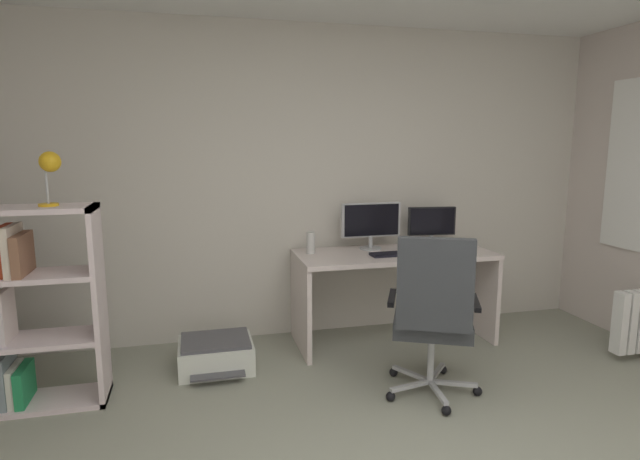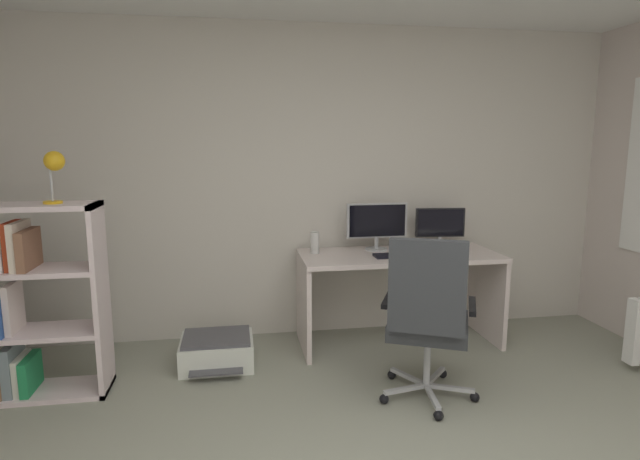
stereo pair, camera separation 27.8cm
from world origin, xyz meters
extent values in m
cube|color=beige|center=(0.00, 2.79, 1.27)|extent=(4.97, 0.10, 2.53)
cube|color=silver|center=(0.60, 2.36, 0.72)|extent=(1.56, 0.66, 0.04)
cube|color=silver|center=(-0.16, 2.36, 0.35)|extent=(0.04, 0.63, 0.70)
cube|color=silver|center=(1.36, 2.36, 0.35)|extent=(0.04, 0.63, 0.70)
cylinder|color=#B2B5B7|center=(0.46, 2.53, 0.74)|extent=(0.18, 0.18, 0.01)
cylinder|color=#B2B5B7|center=(0.46, 2.53, 0.80)|extent=(0.03, 0.03, 0.10)
cube|color=#B7BABC|center=(0.46, 2.53, 0.98)|extent=(0.50, 0.04, 0.28)
cube|color=black|center=(0.46, 2.51, 0.98)|extent=(0.46, 0.01, 0.26)
cylinder|color=#B2B5B7|center=(1.00, 2.53, 0.74)|extent=(0.18, 0.18, 0.01)
cylinder|color=#B2B5B7|center=(1.00, 2.53, 0.80)|extent=(0.03, 0.03, 0.09)
cube|color=black|center=(1.00, 2.53, 0.95)|extent=(0.41, 0.08, 0.24)
cube|color=black|center=(1.00, 2.51, 0.95)|extent=(0.37, 0.05, 0.22)
cube|color=black|center=(0.54, 2.26, 0.75)|extent=(0.34, 0.14, 0.02)
cube|color=black|center=(0.82, 2.27, 0.76)|extent=(0.08, 0.11, 0.03)
cylinder|color=silver|center=(-0.06, 2.48, 0.82)|extent=(0.07, 0.07, 0.17)
cube|color=#B7BABC|center=(0.64, 1.41, 0.07)|extent=(0.29, 0.16, 0.02)
sphere|color=black|center=(0.78, 1.35, 0.03)|extent=(0.06, 0.06, 0.06)
cube|color=#B7BABC|center=(0.61, 1.59, 0.07)|extent=(0.23, 0.24, 0.02)
sphere|color=black|center=(0.71, 1.70, 0.03)|extent=(0.06, 0.06, 0.06)
cube|color=#B7BABC|center=(0.43, 1.61, 0.07)|extent=(0.17, 0.28, 0.02)
sphere|color=black|center=(0.36, 1.74, 0.03)|extent=(0.06, 0.06, 0.06)
cube|color=#B7BABC|center=(0.36, 1.45, 0.07)|extent=(0.30, 0.09, 0.02)
sphere|color=black|center=(0.21, 1.42, 0.03)|extent=(0.06, 0.06, 0.06)
cube|color=#B7BABC|center=(0.49, 1.33, 0.07)|extent=(0.07, 0.30, 0.02)
sphere|color=black|center=(0.47, 1.18, 0.03)|extent=(0.06, 0.06, 0.06)
cylinder|color=#B7BABC|center=(0.51, 1.48, 0.24)|extent=(0.04, 0.04, 0.35)
cube|color=#333539|center=(0.51, 1.48, 0.47)|extent=(0.63, 0.62, 0.10)
cube|color=#333539|center=(0.40, 1.24, 0.79)|extent=(0.43, 0.25, 0.55)
cube|color=black|center=(0.27, 1.59, 0.62)|extent=(0.17, 0.31, 0.03)
cube|color=black|center=(0.74, 1.37, 0.62)|extent=(0.17, 0.31, 0.03)
cube|color=silver|center=(-1.53, 1.91, 0.62)|extent=(0.03, 0.33, 1.23)
cube|color=silver|center=(-1.92, 1.91, 1.22)|extent=(0.82, 0.33, 0.03)
cube|color=silver|center=(-1.92, 1.91, 0.02)|extent=(0.82, 0.33, 0.03)
cube|color=silver|center=(-1.92, 1.91, 0.42)|extent=(0.76, 0.33, 0.03)
cube|color=silver|center=(-1.92, 1.91, 0.82)|extent=(0.76, 0.33, 0.03)
cube|color=olive|center=(-2.13, 1.90, 0.17)|extent=(0.04, 0.27, 0.28)
cube|color=gray|center=(-2.09, 1.91, 0.19)|extent=(0.06, 0.27, 0.32)
cube|color=silver|center=(-2.04, 1.91, 0.15)|extent=(0.04, 0.25, 0.24)
cube|color=#228C4F|center=(-1.99, 1.91, 0.14)|extent=(0.05, 0.27, 0.22)
cube|color=#3355A1|center=(-2.12, 1.90, 0.56)|extent=(0.03, 0.24, 0.25)
cube|color=#315AAA|center=(-2.09, 1.90, 0.56)|extent=(0.03, 0.30, 0.26)
cube|color=silver|center=(-2.05, 1.90, 0.59)|extent=(0.04, 0.23, 0.31)
cube|color=silver|center=(-2.07, 1.91, 0.93)|extent=(0.06, 0.24, 0.20)
cube|color=#BA3C1E|center=(-2.02, 1.91, 0.98)|extent=(0.04, 0.23, 0.29)
cube|color=beige|center=(-1.98, 1.91, 0.98)|extent=(0.04, 0.30, 0.29)
cube|color=#8A5D44|center=(-1.93, 1.91, 0.95)|extent=(0.05, 0.30, 0.24)
cylinder|color=gold|center=(-1.77, 1.91, 1.24)|extent=(0.11, 0.11, 0.02)
cylinder|color=silver|center=(-1.77, 1.91, 1.35)|extent=(0.01, 0.01, 0.21)
sphere|color=gold|center=(-1.74, 1.91, 1.49)|extent=(0.12, 0.12, 0.12)
cube|color=silver|center=(-0.83, 2.17, 0.10)|extent=(0.52, 0.42, 0.20)
cube|color=#4C4C51|center=(-0.83, 2.17, 0.21)|extent=(0.48, 0.39, 0.02)
cube|color=#4C4C51|center=(-0.83, 1.92, 0.06)|extent=(0.36, 0.10, 0.01)
cube|color=white|center=(2.06, 1.58, 0.29)|extent=(0.06, 0.10, 0.47)
camera|label=1|loc=(-0.94, -1.39, 1.60)|focal=28.91mm
camera|label=2|loc=(-0.67, -1.44, 1.60)|focal=28.91mm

